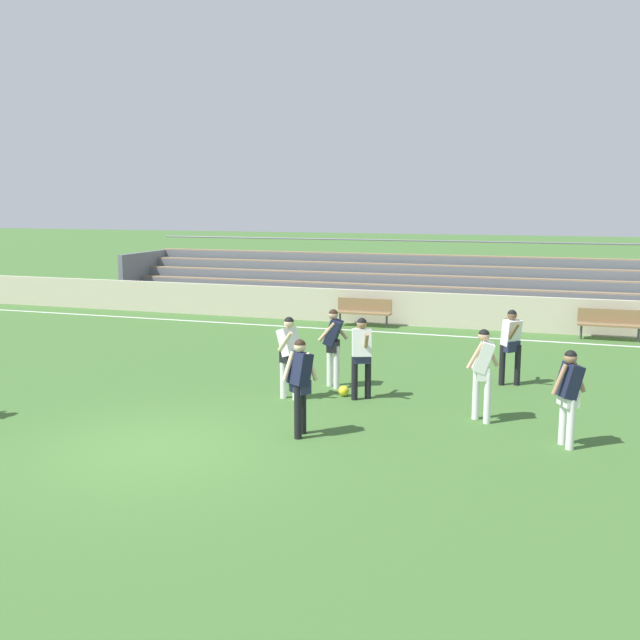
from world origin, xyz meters
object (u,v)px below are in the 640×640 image
(player_dark_wide_left, at_px, (569,390))
(player_dark_deep_cover, at_px, (333,341))
(bleacher_stand, at_px, (451,284))
(player_white_trailing_run, at_px, (289,350))
(player_white_challenging, at_px, (362,351))
(player_dark_pressing_high, at_px, (300,379))
(player_white_wide_right, at_px, (511,340))
(soccer_ball, at_px, (344,391))
(player_white_overlapping, at_px, (483,366))
(bench_far_left, at_px, (610,322))
(bench_far_right, at_px, (364,310))

(player_dark_wide_left, relative_size, player_dark_deep_cover, 0.95)
(bleacher_stand, relative_size, player_white_trailing_run, 14.79)
(player_white_challenging, relative_size, player_dark_wide_left, 1.04)
(player_dark_pressing_high, relative_size, player_dark_wide_left, 1.04)
(player_dark_deep_cover, bearing_deg, player_dark_wide_left, -27.25)
(player_dark_wide_left, height_order, player_white_wide_right, player_white_wide_right)
(soccer_ball, bearing_deg, player_white_overlapping, -16.51)
(player_dark_deep_cover, distance_m, soccer_ball, 1.19)
(bleacher_stand, height_order, player_white_wide_right, bleacher_stand)
(player_white_trailing_run, bearing_deg, soccer_ball, 29.35)
(bench_far_left, relative_size, soccer_ball, 8.18)
(bleacher_stand, bearing_deg, player_dark_pressing_high, -91.69)
(player_white_challenging, bearing_deg, bench_far_left, 58.40)
(player_dark_pressing_high, xyz_separation_m, player_dark_deep_cover, (-0.46, 3.34, 0.01))
(player_white_trailing_run, relative_size, player_dark_pressing_high, 1.00)
(player_dark_pressing_high, bearing_deg, player_dark_wide_left, 11.31)
(player_white_overlapping, xyz_separation_m, soccer_ball, (-2.89, 0.86, -0.92))
(bench_far_right, distance_m, player_white_trailing_run, 8.96)
(bleacher_stand, distance_m, player_white_trailing_run, 12.49)
(player_white_trailing_run, relative_size, soccer_ball, 7.75)
(player_white_overlapping, distance_m, player_white_wide_right, 2.91)
(player_dark_wide_left, relative_size, soccer_ball, 7.40)
(player_white_trailing_run, relative_size, player_white_wide_right, 1.01)
(soccer_ball, bearing_deg, player_white_challenging, -14.61)
(player_white_overlapping, bearing_deg, player_dark_wide_left, -33.71)
(bleacher_stand, xyz_separation_m, bench_far_right, (-2.27, -3.49, -0.53))
(bench_far_right, relative_size, player_dark_wide_left, 1.11)
(player_white_challenging, bearing_deg, soccer_ball, 165.39)
(player_white_trailing_run, distance_m, player_white_wide_right, 4.93)
(player_dark_wide_left, distance_m, player_dark_deep_cover, 5.40)
(player_white_challenging, distance_m, player_dark_deep_cover, 1.11)
(player_white_overlapping, height_order, player_white_wide_right, player_white_overlapping)
(player_dark_deep_cover, bearing_deg, player_white_wide_right, 21.15)
(bench_far_left, height_order, player_dark_pressing_high, player_dark_pressing_high)
(bench_far_right, xyz_separation_m, player_white_wide_right, (5.02, -6.32, 0.46))
(bench_far_right, height_order, player_dark_deep_cover, player_dark_deep_cover)
(player_white_wide_right, relative_size, player_dark_deep_cover, 0.98)
(player_white_overlapping, bearing_deg, player_white_wide_right, 83.90)
(player_white_trailing_run, relative_size, player_dark_wide_left, 1.05)
(bench_far_right, xyz_separation_m, player_white_challenging, (2.22, -8.46, 0.46))
(bleacher_stand, xyz_separation_m, player_dark_pressing_high, (-0.43, -14.56, -0.06))
(player_white_challenging, bearing_deg, player_dark_wide_left, -23.66)
(bleacher_stand, relative_size, player_white_wide_right, 14.99)
(player_dark_wide_left, bearing_deg, player_dark_pressing_high, -168.69)
(bleacher_stand, distance_m, player_dark_pressing_high, 14.57)
(bleacher_stand, relative_size, bench_far_left, 14.01)
(player_dark_pressing_high, bearing_deg, bleacher_stand, 88.31)
(player_white_wide_right, bearing_deg, player_dark_deep_cover, -158.85)
(bleacher_stand, relative_size, player_dark_deep_cover, 14.66)
(player_white_challenging, xyz_separation_m, player_dark_wide_left, (3.97, -1.74, -0.04))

